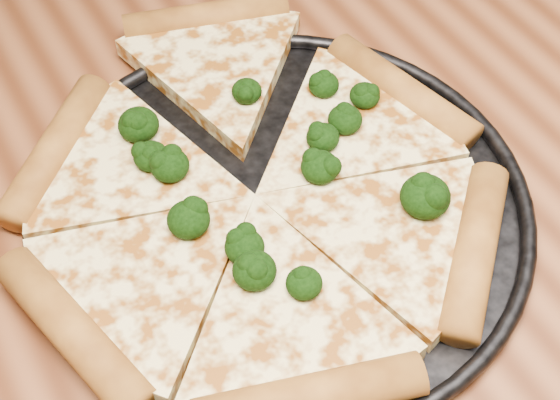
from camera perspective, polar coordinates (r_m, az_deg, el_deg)
dining_table at (r=0.69m, az=2.29°, el=-2.18°), size 1.20×0.90×0.75m
pizza_pan at (r=0.58m, az=-0.00°, el=-0.51°), size 0.35×0.35×0.02m
pizza at (r=0.58m, az=-1.86°, el=0.74°), size 0.35×0.40×0.03m
broccoli_florets at (r=0.57m, az=-0.44°, el=1.90°), size 0.19×0.20×0.03m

